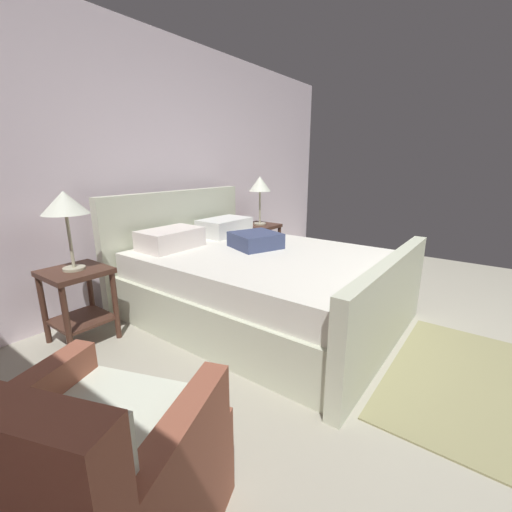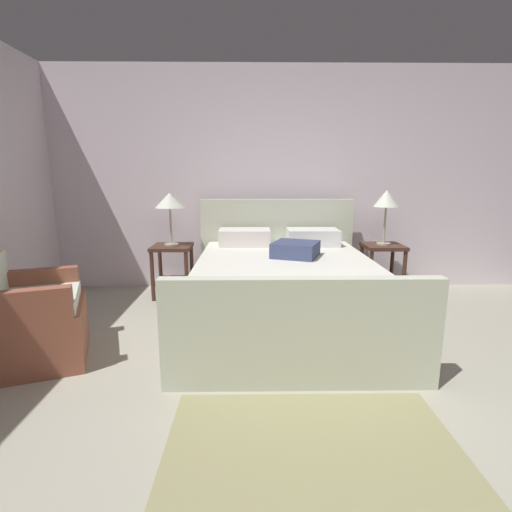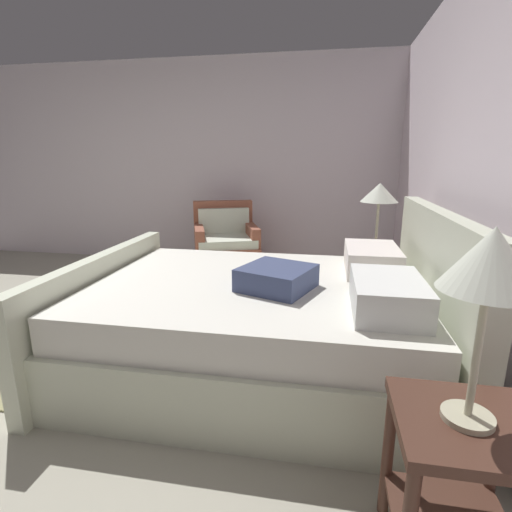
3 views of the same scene
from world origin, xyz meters
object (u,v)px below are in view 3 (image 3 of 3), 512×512
table_lamp_right (491,266)px  nightstand_left (374,269)px  bed (262,321)px  nightstand_right (459,471)px  table_lamp_left (379,194)px  armchair (226,249)px

table_lamp_right → nightstand_left: (-2.44, -0.01, -0.71)m
bed → nightstand_right: bearing=35.3°
nightstand_right → table_lamp_left: bearing=-179.7°
bed → nightstand_right: bed is taller
bed → nightstand_left: bearing=145.1°
table_lamp_left → nightstand_left: bearing=-45.0°
nightstand_left → nightstand_right: bearing=0.3°
nightstand_left → table_lamp_left: 0.69m
bed → table_lamp_left: (-1.22, 0.85, 0.75)m
table_lamp_right → armchair: table_lamp_right is taller
nightstand_left → armchair: size_ratio=0.64×
bed → table_lamp_right: (1.22, 0.86, 0.77)m
table_lamp_right → table_lamp_left: (-2.44, -0.01, -0.01)m
table_lamp_right → table_lamp_left: table_lamp_right is taller
table_lamp_left → armchair: bearing=-115.5°
bed → nightstand_right: (1.22, 0.86, 0.06)m
table_lamp_right → nightstand_left: size_ratio=1.04×
bed → table_lamp_left: bearing=145.1°
table_lamp_right → table_lamp_left: 2.44m
nightstand_right → nightstand_left: same height
nightstand_right → table_lamp_left: (-2.44, -0.01, 0.69)m
table_lamp_right → armchair: bearing=-153.0°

